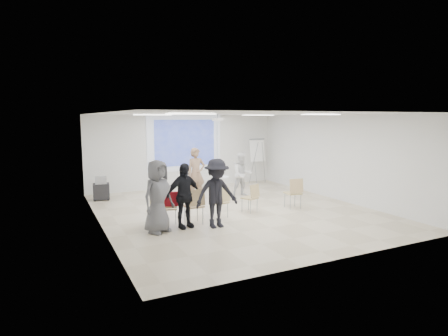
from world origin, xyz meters
name	(u,v)px	position (x,y,z in m)	size (l,w,h in m)	color
floor	(235,212)	(0.00, 0.00, -0.05)	(8.00, 9.00, 0.10)	beige
ceiling	(236,112)	(0.00, 0.00, 3.05)	(8.00, 9.00, 0.10)	white
wall_back	(185,151)	(0.00, 4.55, 1.50)	(8.00, 0.10, 3.00)	silver
wall_left	(97,171)	(-4.05, 0.00, 1.50)	(0.10, 9.00, 3.00)	silver
wall_right	(337,157)	(4.05, 0.00, 1.50)	(0.10, 9.00, 3.00)	silver
projection_halo	(185,143)	(0.00, 4.49, 1.85)	(3.20, 0.01, 2.30)	silver
projection_image	(185,143)	(0.00, 4.47, 1.85)	(2.60, 0.01, 1.90)	#3145A8
pedestal_table	(220,185)	(0.47, 2.07, 0.43)	(0.70, 0.70, 0.77)	white
player_left	(196,170)	(-0.48, 2.05, 1.04)	(0.76, 0.51, 2.08)	#9E7B61
player_right	(242,172)	(1.28, 1.89, 0.89)	(0.86, 0.68, 1.77)	white
controller_left	(198,160)	(-0.30, 2.30, 1.37)	(0.04, 0.12, 0.04)	silver
controller_right	(235,163)	(1.10, 2.14, 1.20)	(0.04, 0.13, 0.04)	silver
chair_far_left	(156,209)	(-2.69, -0.60, 0.47)	(0.39, 0.42, 0.80)	tan
chair_left_mid	(170,206)	(-2.27, -0.49, 0.49)	(0.50, 0.52, 0.84)	tan
chair_left_inner	(195,203)	(-1.67, -0.85, 0.58)	(0.47, 0.51, 0.99)	tan
chair_center	(221,200)	(-0.75, -0.57, 0.53)	(0.53, 0.55, 0.90)	tan
chair_right_inner	(252,196)	(0.36, -0.40, 0.52)	(0.55, 0.57, 0.88)	tan
chair_right_far	(294,191)	(1.80, -0.58, 0.58)	(0.52, 0.55, 0.99)	#CFB878
red_jacket	(172,199)	(-2.25, -0.64, 0.72)	(0.41, 0.09, 0.39)	#A6141E
laptop	(193,205)	(-1.68, -0.74, 0.53)	(0.36, 0.26, 0.03)	black
audience_left	(184,191)	(-2.04, -0.99, 0.98)	(1.14, 0.69, 1.97)	black
audience_mid	(217,189)	(-1.26, -1.34, 1.03)	(1.34, 0.73, 2.07)	black
audience_outer	(158,192)	(-2.76, -1.09, 1.04)	(1.01, 0.67, 2.07)	slate
flipchart_easel	(257,150)	(3.15, 3.96, 1.46)	(0.86, 0.64, 1.98)	gray
av_cart	(101,189)	(-3.52, 3.45, 0.38)	(0.60, 0.51, 0.82)	black
ceiling_projector	(218,123)	(0.10, 1.49, 2.69)	(0.30, 0.25, 3.00)	white
fluor_panel_nw	(153,115)	(-2.00, 2.00, 2.97)	(1.20, 0.30, 0.02)	white
fluor_panel_ne	(258,115)	(2.00, 2.00, 2.97)	(1.20, 0.30, 0.02)	white
fluor_panel_sw	(191,114)	(-2.00, -1.50, 2.97)	(1.20, 0.30, 0.02)	white
fluor_panel_se	(321,115)	(2.00, -1.50, 2.97)	(1.20, 0.30, 0.02)	white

